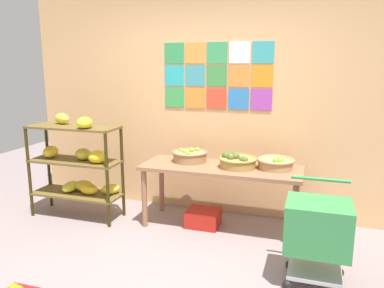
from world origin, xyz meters
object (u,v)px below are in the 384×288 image
at_px(display_table, 221,174).
at_px(produce_crate_under_table, 203,218).
at_px(banana_shelf_unit, 78,163).
at_px(shopping_cart, 318,229).
at_px(fruit_basket_back_left, 190,156).
at_px(fruit_basket_back_right, 237,161).
at_px(fruit_basket_left, 276,163).

height_order(display_table, produce_crate_under_table, display_table).
relative_size(banana_shelf_unit, display_table, 0.70).
bearing_deg(banana_shelf_unit, produce_crate_under_table, 6.25).
bearing_deg(produce_crate_under_table, shopping_cart, -34.18).
height_order(display_table, fruit_basket_back_left, fruit_basket_back_left).
relative_size(banana_shelf_unit, fruit_basket_back_right, 3.01).
relative_size(banana_shelf_unit, fruit_basket_back_left, 3.05).
bearing_deg(display_table, fruit_basket_back_right, 2.48).
xyz_separation_m(fruit_basket_left, shopping_cart, (0.44, -0.93, -0.28)).
bearing_deg(fruit_basket_back_left, display_table, -14.33).
relative_size(fruit_basket_left, shopping_cart, 0.46).
xyz_separation_m(fruit_basket_back_left, produce_crate_under_table, (0.20, -0.14, -0.67)).
distance_m(fruit_basket_back_left, fruit_basket_back_right, 0.57).
distance_m(produce_crate_under_table, shopping_cart, 1.49).
bearing_deg(fruit_basket_left, fruit_basket_back_right, -169.48).
relative_size(fruit_basket_back_left, produce_crate_under_table, 1.10).
height_order(display_table, fruit_basket_back_right, fruit_basket_back_right).
distance_m(display_table, shopping_cart, 1.32).
bearing_deg(fruit_basket_left, fruit_basket_back_left, 178.90).
height_order(fruit_basket_back_left, produce_crate_under_table, fruit_basket_back_left).
relative_size(banana_shelf_unit, fruit_basket_left, 3.12).
height_order(display_table, shopping_cart, shopping_cart).
bearing_deg(produce_crate_under_table, fruit_basket_back_right, 7.38).
distance_m(fruit_basket_back_left, fruit_basket_left, 0.96).
relative_size(display_table, fruit_basket_back_right, 4.28).
xyz_separation_m(produce_crate_under_table, shopping_cart, (1.19, -0.81, 0.38)).
distance_m(banana_shelf_unit, fruit_basket_back_right, 1.85).
distance_m(fruit_basket_back_right, produce_crate_under_table, 0.76).
relative_size(fruit_basket_back_left, fruit_basket_left, 1.02).
bearing_deg(fruit_basket_left, shopping_cart, -64.89).
bearing_deg(fruit_basket_back_left, fruit_basket_back_right, -9.23).
bearing_deg(fruit_basket_back_left, shopping_cart, -34.18).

